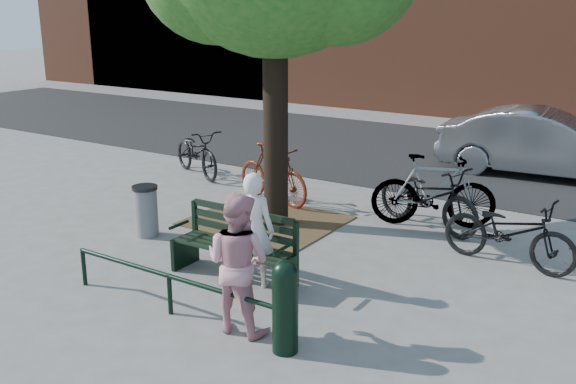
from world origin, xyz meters
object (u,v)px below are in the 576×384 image
Objects in this scene: litter_bin at (146,211)px; person_right at (238,263)px; park_bench at (236,243)px; person_left at (254,230)px; bicycle_c at (428,196)px; parked_car at (544,143)px; bollard at (285,303)px.

person_right is at bearing -28.21° from litter_bin.
park_bench is 1.15× the size of person_left.
bicycle_c is 0.48× the size of parked_car.
litter_bin is (-3.08, 1.65, -0.38)m from person_right.
person_left is 0.95× the size of person_right.
bicycle_c is at bearing -118.52° from person_left.
park_bench is 1.70× the size of bollard.
bollard is 1.26× the size of litter_bin.
park_bench is 0.41× the size of parked_car.
person_left is 0.35× the size of parked_car.
parked_car is at bearing 74.41° from park_bench.
person_right is 1.56× the size of bollard.
park_bench is 8.12m from parked_car.
park_bench is 0.86× the size of bicycle_c.
park_bench is at bearing 141.89° from bollard.
park_bench reaches higher than litter_bin.
parked_car is at bearing -101.69° from person_right.
parked_car is (1.28, 8.95, -0.09)m from person_right.
person_right reaches higher than litter_bin.
person_right is 0.76m from bollard.
litter_bin is at bearing 166.54° from park_bench.
litter_bin is 4.51m from bicycle_c.
bicycle_c is 4.60m from parked_car.
person_left reaches higher than bicycle_c.
bicycle_c is (3.56, 2.78, 0.12)m from litter_bin.
parked_car is (1.84, 7.88, -0.05)m from person_left.
person_right reaches higher than park_bench.
parked_car is (0.80, 4.52, 0.17)m from bicycle_c.
bollard is at bearing -38.11° from park_bench.
parked_car is at bearing 9.67° from bicycle_c.
bicycle_c reaches higher than litter_bin.
park_bench is at bearing -55.02° from person_right.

